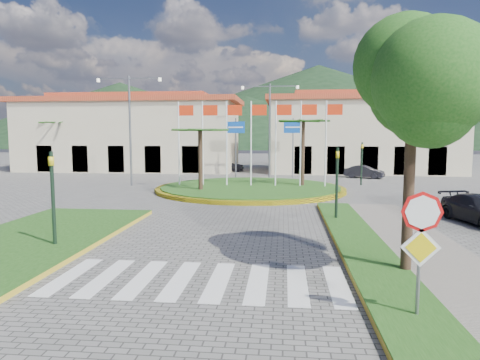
# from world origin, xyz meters

# --- Properties ---
(sidewalk_right) EXTENTS (4.00, 28.00, 0.15)m
(sidewalk_right) POSITION_xyz_m (6.00, 2.00, 0.07)
(sidewalk_right) COLOR gray
(sidewalk_right) RESTS_ON ground
(verge_right) EXTENTS (1.60, 28.00, 0.18)m
(verge_right) POSITION_xyz_m (4.80, 2.00, 0.09)
(verge_right) COLOR #1B4814
(verge_right) RESTS_ON ground
(median_left) EXTENTS (5.00, 14.00, 0.18)m
(median_left) POSITION_xyz_m (-6.50, 6.00, 0.09)
(median_left) COLOR #1B4814
(median_left) RESTS_ON ground
(crosswalk) EXTENTS (8.00, 3.00, 0.01)m
(crosswalk) POSITION_xyz_m (0.00, 4.00, 0.01)
(crosswalk) COLOR silver
(crosswalk) RESTS_ON ground
(roundabout_island) EXTENTS (12.70, 12.70, 6.00)m
(roundabout_island) POSITION_xyz_m (0.00, 22.00, 0.18)
(roundabout_island) COLOR yellow
(roundabout_island) RESTS_ON ground
(stop_sign) EXTENTS (0.80, 0.11, 2.65)m
(stop_sign) POSITION_xyz_m (4.90, 1.96, 1.79)
(stop_sign) COLOR slate
(stop_sign) RESTS_ON ground
(deciduous_tree) EXTENTS (3.60, 3.60, 6.80)m
(deciduous_tree) POSITION_xyz_m (5.50, 5.00, 5.18)
(deciduous_tree) COLOR black
(deciduous_tree) RESTS_ON ground
(traffic_light_left) EXTENTS (0.15, 0.18, 3.20)m
(traffic_light_left) POSITION_xyz_m (-5.20, 6.50, 1.94)
(traffic_light_left) COLOR black
(traffic_light_left) RESTS_ON ground
(traffic_light_right) EXTENTS (0.15, 0.18, 3.20)m
(traffic_light_right) POSITION_xyz_m (4.50, 12.00, 1.94)
(traffic_light_right) COLOR black
(traffic_light_right) RESTS_ON ground
(traffic_light_far) EXTENTS (0.18, 0.15, 3.20)m
(traffic_light_far) POSITION_xyz_m (8.00, 26.00, 1.94)
(traffic_light_far) COLOR black
(traffic_light_far) RESTS_ON ground
(direction_sign_west) EXTENTS (1.60, 0.14, 5.20)m
(direction_sign_west) POSITION_xyz_m (-2.00, 30.97, 3.53)
(direction_sign_west) COLOR slate
(direction_sign_west) RESTS_ON ground
(direction_sign_east) EXTENTS (1.60, 0.14, 5.20)m
(direction_sign_east) POSITION_xyz_m (3.00, 30.97, 3.53)
(direction_sign_east) COLOR slate
(direction_sign_east) RESTS_ON ground
(street_lamp_centre) EXTENTS (4.80, 0.16, 8.00)m
(street_lamp_centre) POSITION_xyz_m (1.00, 30.00, 4.50)
(street_lamp_centre) COLOR slate
(street_lamp_centre) RESTS_ON ground
(street_lamp_west) EXTENTS (4.80, 0.16, 8.00)m
(street_lamp_west) POSITION_xyz_m (-9.00, 24.00, 4.50)
(street_lamp_west) COLOR slate
(street_lamp_west) RESTS_ON ground
(building_left) EXTENTS (23.32, 9.54, 8.05)m
(building_left) POSITION_xyz_m (-14.00, 38.00, 3.90)
(building_left) COLOR #C3B593
(building_left) RESTS_ON ground
(building_right) EXTENTS (19.08, 9.54, 8.05)m
(building_right) POSITION_xyz_m (10.00, 38.00, 3.90)
(building_right) COLOR #C3B593
(building_right) RESTS_ON ground
(hill_far_west) EXTENTS (140.00, 140.00, 22.00)m
(hill_far_west) POSITION_xyz_m (-55.00, 140.00, 11.00)
(hill_far_west) COLOR black
(hill_far_west) RESTS_ON ground
(hill_far_mid) EXTENTS (180.00, 180.00, 30.00)m
(hill_far_mid) POSITION_xyz_m (15.00, 160.00, 15.00)
(hill_far_mid) COLOR black
(hill_far_mid) RESTS_ON ground
(hill_near_back) EXTENTS (110.00, 110.00, 16.00)m
(hill_near_back) POSITION_xyz_m (-10.00, 130.00, 8.00)
(hill_near_back) COLOR black
(hill_near_back) RESTS_ON ground
(white_van) EXTENTS (3.89, 1.85, 1.07)m
(white_van) POSITION_xyz_m (-12.16, 35.00, 0.54)
(white_van) COLOR white
(white_van) RESTS_ON ground
(car_dark_a) EXTENTS (4.14, 2.19, 1.34)m
(car_dark_a) POSITION_xyz_m (-3.79, 36.60, 0.67)
(car_dark_a) COLOR black
(car_dark_a) RESTS_ON ground
(car_dark_b) EXTENTS (3.51, 2.40, 1.10)m
(car_dark_b) POSITION_xyz_m (9.20, 31.32, 0.55)
(car_dark_b) COLOR black
(car_dark_b) RESTS_ON ground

